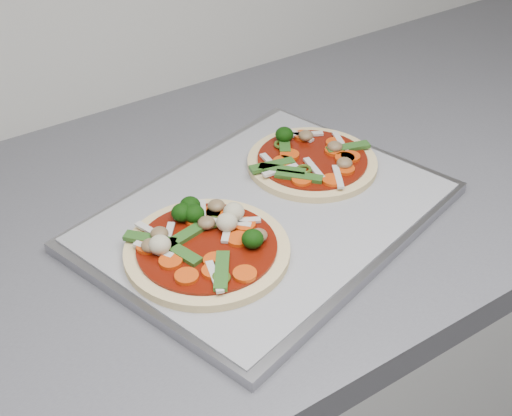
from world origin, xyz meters
TOP-DOWN VIEW (x-y plane):
  - base_cabinet at (0.00, 1.30)m, footprint 3.60×0.60m
  - countertop at (0.00, 1.30)m, footprint 3.60×0.60m
  - baking_tray at (-0.41, 1.24)m, footprint 0.48×0.40m
  - parchment at (-0.41, 1.24)m, footprint 0.45×0.38m
  - pizza_left at (-0.51, 1.22)m, footprint 0.22×0.22m
  - pizza_right at (-0.31, 1.29)m, footprint 0.22×0.22m

SIDE VIEW (x-z plane):
  - base_cabinet at x=0.00m, z-range 0.00..0.86m
  - countertop at x=0.00m, z-range 0.86..0.90m
  - baking_tray at x=-0.41m, z-range 0.90..0.91m
  - parchment at x=-0.41m, z-range 0.91..0.92m
  - pizza_right at x=-0.31m, z-range 0.91..0.94m
  - pizza_left at x=-0.51m, z-range 0.91..0.94m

